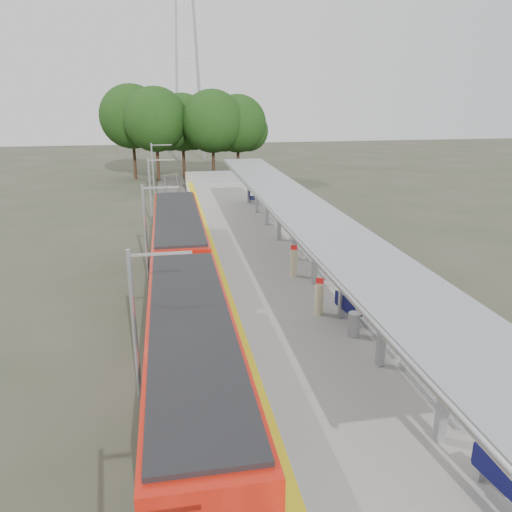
{
  "coord_description": "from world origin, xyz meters",
  "views": [
    {
      "loc": [
        -4.97,
        -8.4,
        10.05
      ],
      "look_at": [
        -0.77,
        15.0,
        2.3
      ],
      "focal_mm": 35.0,
      "sensor_mm": 36.0,
      "label": 1
    }
  ],
  "objects_px": {
    "info_pillar_near": "(319,299)",
    "litter_bin": "(354,324)",
    "bench_mid": "(347,308)",
    "info_pillar_far": "(294,263)",
    "bench_near": "(500,480)",
    "bench_far": "(251,197)",
    "train": "(183,284)"
  },
  "relations": [
    {
      "from": "bench_mid",
      "to": "bench_far",
      "type": "bearing_deg",
      "value": 79.05
    },
    {
      "from": "bench_near",
      "to": "bench_far",
      "type": "relative_size",
      "value": 1.04
    },
    {
      "from": "info_pillar_near",
      "to": "info_pillar_far",
      "type": "bearing_deg",
      "value": 113.15
    },
    {
      "from": "train",
      "to": "bench_mid",
      "type": "relative_size",
      "value": 17.16
    },
    {
      "from": "bench_mid",
      "to": "info_pillar_far",
      "type": "height_order",
      "value": "info_pillar_far"
    },
    {
      "from": "train",
      "to": "bench_far",
      "type": "height_order",
      "value": "train"
    },
    {
      "from": "train",
      "to": "info_pillar_near",
      "type": "distance_m",
      "value": 5.97
    },
    {
      "from": "bench_near",
      "to": "bench_far",
      "type": "distance_m",
      "value": 33.94
    },
    {
      "from": "train",
      "to": "litter_bin",
      "type": "height_order",
      "value": "train"
    },
    {
      "from": "info_pillar_far",
      "to": "litter_bin",
      "type": "relative_size",
      "value": 1.71
    },
    {
      "from": "info_pillar_near",
      "to": "info_pillar_far",
      "type": "height_order",
      "value": "info_pillar_far"
    },
    {
      "from": "train",
      "to": "bench_near",
      "type": "xyz_separation_m",
      "value": [
        6.73,
        -12.58,
        -0.5
      ]
    },
    {
      "from": "info_pillar_near",
      "to": "bench_far",
      "type": "bearing_deg",
      "value": 111.92
    },
    {
      "from": "info_pillar_far",
      "to": "bench_near",
      "type": "bearing_deg",
      "value": -76.01
    },
    {
      "from": "bench_far",
      "to": "info_pillar_near",
      "type": "height_order",
      "value": "info_pillar_near"
    },
    {
      "from": "train",
      "to": "info_pillar_far",
      "type": "distance_m",
      "value": 6.46
    },
    {
      "from": "info_pillar_near",
      "to": "litter_bin",
      "type": "xyz_separation_m",
      "value": [
        0.74,
        -2.21,
        -0.23
      ]
    },
    {
      "from": "bench_near",
      "to": "litter_bin",
      "type": "height_order",
      "value": "bench_near"
    },
    {
      "from": "bench_mid",
      "to": "bench_far",
      "type": "distance_m",
      "value": 24.0
    },
    {
      "from": "bench_far",
      "to": "info_pillar_far",
      "type": "height_order",
      "value": "info_pillar_far"
    },
    {
      "from": "bench_far",
      "to": "info_pillar_far",
      "type": "distance_m",
      "value": 18.47
    },
    {
      "from": "bench_mid",
      "to": "litter_bin",
      "type": "xyz_separation_m",
      "value": [
        -0.24,
        -1.44,
        -0.07
      ]
    },
    {
      "from": "bench_mid",
      "to": "info_pillar_far",
      "type": "relative_size",
      "value": 0.96
    },
    {
      "from": "train",
      "to": "bench_far",
      "type": "distance_m",
      "value": 22.38
    },
    {
      "from": "train",
      "to": "bench_mid",
      "type": "distance_m",
      "value": 7.17
    },
    {
      "from": "bench_far",
      "to": "info_pillar_far",
      "type": "bearing_deg",
      "value": -84.46
    },
    {
      "from": "info_pillar_far",
      "to": "litter_bin",
      "type": "bearing_deg",
      "value": -74.35
    },
    {
      "from": "bench_mid",
      "to": "info_pillar_near",
      "type": "distance_m",
      "value": 1.26
    },
    {
      "from": "train",
      "to": "bench_near",
      "type": "distance_m",
      "value": 14.28
    },
    {
      "from": "info_pillar_near",
      "to": "litter_bin",
      "type": "distance_m",
      "value": 2.34
    },
    {
      "from": "info_pillar_near",
      "to": "info_pillar_far",
      "type": "relative_size",
      "value": 0.99
    },
    {
      "from": "bench_near",
      "to": "litter_bin",
      "type": "xyz_separation_m",
      "value": [
        -0.32,
        8.49,
        -0.07
      ]
    }
  ]
}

